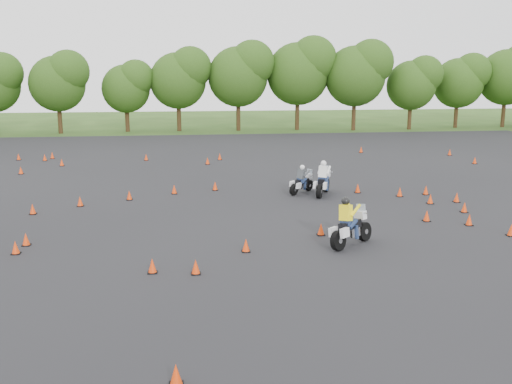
# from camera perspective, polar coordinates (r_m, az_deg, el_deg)

# --- Properties ---
(ground) EXTENTS (140.00, 140.00, 0.00)m
(ground) POSITION_cam_1_polar(r_m,az_deg,el_deg) (20.72, 1.39, -5.56)
(ground) COLOR #2D5119
(ground) RESTS_ON ground
(asphalt_pad) EXTENTS (62.00, 62.00, 0.00)m
(asphalt_pad) POSITION_cam_1_polar(r_m,az_deg,el_deg) (26.45, -0.54, -1.63)
(asphalt_pad) COLOR black
(asphalt_pad) RESTS_ON ground
(treeline) EXTENTS (87.07, 31.97, 11.14)m
(treeline) POSITION_cam_1_polar(r_m,az_deg,el_deg) (54.67, -0.89, 10.35)
(treeline) COLOR #294814
(treeline) RESTS_ON ground
(traffic_cones) EXTENTS (36.77, 33.40, 0.45)m
(traffic_cones) POSITION_cam_1_polar(r_m,az_deg,el_deg) (26.50, -1.14, -1.10)
(traffic_cones) COLOR #EA3A09
(traffic_cones) RESTS_ON asphalt_pad
(rider_grey) EXTENTS (1.83, 1.81, 1.52)m
(rider_grey) POSITION_cam_1_polar(r_m,az_deg,el_deg) (29.65, 4.53, 1.35)
(rider_grey) COLOR #3C4144
(rider_grey) RESTS_ON ground
(rider_yellow) EXTENTS (2.28, 2.04, 1.81)m
(rider_yellow) POSITION_cam_1_polar(r_m,az_deg,el_deg) (20.95, 9.68, -2.94)
(rider_yellow) COLOR yellow
(rider_yellow) RESTS_ON ground
(rider_white) EXTENTS (1.67, 2.43, 1.81)m
(rider_white) POSITION_cam_1_polar(r_m,az_deg,el_deg) (29.27, 6.71, 1.45)
(rider_white) COLOR white
(rider_white) RESTS_ON ground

